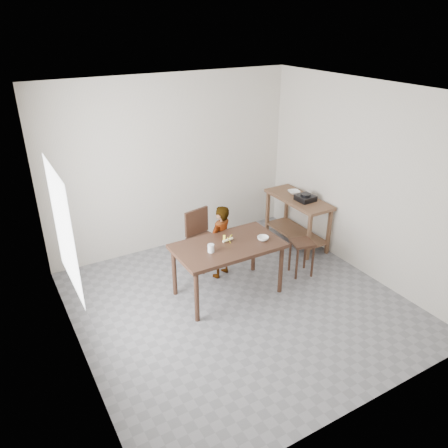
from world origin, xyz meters
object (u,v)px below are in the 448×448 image
prep_counter (297,220)px  child (220,242)px  dining_table (228,269)px  stool (301,258)px  dining_chair (205,240)px

prep_counter → child: 1.60m
dining_table → stool: (1.17, -0.10, -0.11)m
child → stool: (1.03, -0.55, -0.28)m
dining_table → child: (0.14, 0.45, 0.17)m
prep_counter → stool: prep_counter is taller
child → dining_chair: (-0.06, 0.36, -0.12)m
dining_chair → prep_counter: bearing=-15.4°
stool → dining_chair: bearing=140.1°
dining_chair → stool: dining_chair is taller
dining_table → prep_counter: (1.72, 0.70, 0.03)m
prep_counter → child: bearing=-170.9°
child → prep_counter: bearing=165.4°
prep_counter → dining_chair: 1.64m
dining_table → dining_chair: dining_chair is taller
prep_counter → dining_chair: (-1.64, 0.11, 0.03)m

